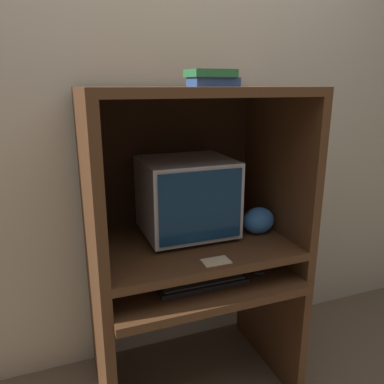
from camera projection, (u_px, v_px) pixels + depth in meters
wall_back at (167, 118)px, 1.91m from camera, size 6.00×0.06×2.60m
desk_base at (195, 317)px, 1.79m from camera, size 0.91×0.66×0.64m
desk_monitor_shelf at (192, 246)px, 1.73m from camera, size 0.91×0.62×0.14m
hutch_upper at (189, 143)px, 1.63m from camera, size 0.91×0.62×0.68m
crt_monitor at (186, 196)px, 1.73m from camera, size 0.41×0.37×0.36m
keyboard at (201, 281)px, 1.60m from camera, size 0.39×0.14×0.03m
mouse at (259, 272)px, 1.68m from camera, size 0.06×0.04×0.03m
snack_bag at (259, 221)px, 1.79m from camera, size 0.16×0.12×0.13m
book_stack at (212, 78)px, 1.58m from camera, size 0.21×0.16×0.07m
paper_card at (216, 261)px, 1.51m from camera, size 0.11×0.07×0.00m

